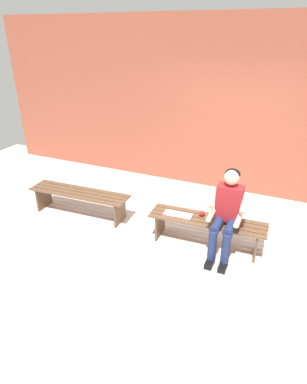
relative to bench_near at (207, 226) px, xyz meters
The scene contains 7 objects.
ground_plane 1.52m from the bench_near, 42.42° to the left, with size 10.00×7.00×0.04m, color beige.
brick_wall 2.51m from the bench_near, 76.77° to the right, with size 9.50×0.24×3.14m, color #9E4C38.
bench_near is the anchor object (origin of this frame).
bench_far 2.19m from the bench_near, ahead, with size 1.75×0.51×0.43m.
person_seated 0.45m from the bench_near, 160.13° to the left, with size 0.50×0.69×1.23m.
apple 0.19m from the bench_near, 32.49° to the right, with size 0.08×0.08×0.08m, color red.
book_open 0.44m from the bench_near, ahead, with size 0.42×0.18×0.02m.
Camera 1 is at (-0.90, 3.93, 2.83)m, focal length 30.42 mm.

